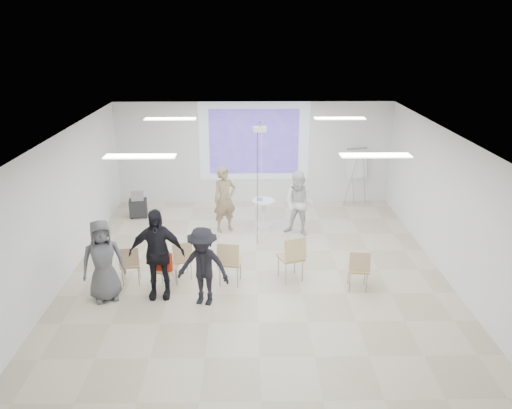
{
  "coord_description": "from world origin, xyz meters",
  "views": [
    {
      "loc": [
        -0.17,
        -9.73,
        5.09
      ],
      "look_at": [
        0.0,
        0.8,
        1.25
      ],
      "focal_mm": 35.0,
      "sensor_mm": 36.0,
      "label": 1
    }
  ],
  "objects_px": {
    "chair_left_mid": "(163,267)",
    "chair_right_far": "(359,267)",
    "laptop": "(181,257)",
    "chair_far_left": "(130,262)",
    "chair_left_inner": "(182,257)",
    "flipchart_easel": "(357,163)",
    "player_right": "(299,201)",
    "chair_right_inner": "(292,255)",
    "av_cart": "(138,206)",
    "pedestal_table": "(263,211)",
    "audience_mid": "(203,261)",
    "player_left": "(225,195)",
    "audience_outer": "(102,256)",
    "chair_center": "(229,260)",
    "audience_left": "(156,247)"
  },
  "relations": [
    {
      "from": "audience_left",
      "to": "audience_outer",
      "type": "distance_m",
      "value": 1.03
    },
    {
      "from": "audience_left",
      "to": "chair_right_inner",
      "type": "bearing_deg",
      "value": 11.08
    },
    {
      "from": "chair_left_mid",
      "to": "chair_center",
      "type": "height_order",
      "value": "chair_center"
    },
    {
      "from": "pedestal_table",
      "to": "av_cart",
      "type": "relative_size",
      "value": 1.06
    },
    {
      "from": "player_left",
      "to": "player_right",
      "type": "height_order",
      "value": "player_left"
    },
    {
      "from": "chair_right_inner",
      "to": "av_cart",
      "type": "height_order",
      "value": "chair_right_inner"
    },
    {
      "from": "audience_left",
      "to": "av_cart",
      "type": "xyz_separation_m",
      "value": [
        -1.29,
        4.31,
        -0.72
      ]
    },
    {
      "from": "player_right",
      "to": "av_cart",
      "type": "relative_size",
      "value": 2.55
    },
    {
      "from": "chair_left_inner",
      "to": "audience_left",
      "type": "distance_m",
      "value": 0.94
    },
    {
      "from": "audience_left",
      "to": "chair_center",
      "type": "bearing_deg",
      "value": 16.12
    },
    {
      "from": "chair_left_inner",
      "to": "av_cart",
      "type": "relative_size",
      "value": 1.22
    },
    {
      "from": "audience_outer",
      "to": "flipchart_easel",
      "type": "relative_size",
      "value": 1.06
    },
    {
      "from": "player_right",
      "to": "audience_left",
      "type": "distance_m",
      "value": 4.3
    },
    {
      "from": "player_left",
      "to": "player_right",
      "type": "relative_size",
      "value": 1.07
    },
    {
      "from": "audience_mid",
      "to": "flipchart_easel",
      "type": "xyz_separation_m",
      "value": [
        4.0,
        5.45,
        0.39
      ]
    },
    {
      "from": "chair_right_inner",
      "to": "chair_right_far",
      "type": "xyz_separation_m",
      "value": [
        1.29,
        -0.41,
        -0.07
      ]
    },
    {
      "from": "chair_far_left",
      "to": "audience_outer",
      "type": "bearing_deg",
      "value": -130.54
    },
    {
      "from": "chair_left_mid",
      "to": "audience_left",
      "type": "bearing_deg",
      "value": -89.57
    },
    {
      "from": "flipchart_easel",
      "to": "av_cart",
      "type": "bearing_deg",
      "value": 170.5
    },
    {
      "from": "audience_outer",
      "to": "av_cart",
      "type": "height_order",
      "value": "audience_outer"
    },
    {
      "from": "player_right",
      "to": "chair_right_inner",
      "type": "bearing_deg",
      "value": -74.79
    },
    {
      "from": "player_right",
      "to": "audience_left",
      "type": "bearing_deg",
      "value": -111.35
    },
    {
      "from": "chair_left_mid",
      "to": "chair_center",
      "type": "xyz_separation_m",
      "value": [
        1.31,
        0.22,
        0.05
      ]
    },
    {
      "from": "chair_left_mid",
      "to": "player_right",
      "type": "bearing_deg",
      "value": 61.05
    },
    {
      "from": "player_right",
      "to": "chair_right_inner",
      "type": "height_order",
      "value": "player_right"
    },
    {
      "from": "player_right",
      "to": "chair_right_inner",
      "type": "distance_m",
      "value": 2.51
    },
    {
      "from": "pedestal_table",
      "to": "flipchart_easel",
      "type": "bearing_deg",
      "value": 30.43
    },
    {
      "from": "player_right",
      "to": "chair_left_mid",
      "type": "distance_m",
      "value": 4.12
    },
    {
      "from": "chair_right_inner",
      "to": "chair_left_inner",
      "type": "bearing_deg",
      "value": 157.25
    },
    {
      "from": "flipchart_easel",
      "to": "chair_center",
      "type": "bearing_deg",
      "value": -144.01
    },
    {
      "from": "chair_left_inner",
      "to": "chair_left_mid",
      "type": "bearing_deg",
      "value": -144.27
    },
    {
      "from": "laptop",
      "to": "chair_far_left",
      "type": "bearing_deg",
      "value": -5.21
    },
    {
      "from": "chair_far_left",
      "to": "audience_outer",
      "type": "height_order",
      "value": "audience_outer"
    },
    {
      "from": "pedestal_table",
      "to": "audience_outer",
      "type": "distance_m",
      "value": 4.86
    },
    {
      "from": "player_left",
      "to": "chair_left_mid",
      "type": "bearing_deg",
      "value": -136.13
    },
    {
      "from": "pedestal_table",
      "to": "audience_mid",
      "type": "xyz_separation_m",
      "value": [
        -1.25,
        -3.84,
        0.47
      ]
    },
    {
      "from": "player_right",
      "to": "chair_center",
      "type": "xyz_separation_m",
      "value": [
        -1.67,
        -2.61,
        -0.33
      ]
    },
    {
      "from": "chair_left_inner",
      "to": "audience_mid",
      "type": "height_order",
      "value": "audience_mid"
    },
    {
      "from": "flipchart_easel",
      "to": "chair_right_inner",
      "type": "bearing_deg",
      "value": -133.26
    },
    {
      "from": "chair_far_left",
      "to": "audience_outer",
      "type": "xyz_separation_m",
      "value": [
        -0.36,
        -0.57,
        0.42
      ]
    },
    {
      "from": "chair_far_left",
      "to": "chair_left_inner",
      "type": "height_order",
      "value": "chair_left_inner"
    },
    {
      "from": "player_left",
      "to": "laptop",
      "type": "height_order",
      "value": "player_left"
    },
    {
      "from": "player_left",
      "to": "audience_left",
      "type": "relative_size",
      "value": 0.92
    },
    {
      "from": "player_right",
      "to": "chair_right_far",
      "type": "relative_size",
      "value": 2.05
    },
    {
      "from": "player_right",
      "to": "av_cart",
      "type": "height_order",
      "value": "player_right"
    },
    {
      "from": "chair_right_inner",
      "to": "chair_right_far",
      "type": "relative_size",
      "value": 1.14
    },
    {
      "from": "player_right",
      "to": "audience_mid",
      "type": "xyz_separation_m",
      "value": [
        -2.13,
        -3.32,
        -0.02
      ]
    },
    {
      "from": "chair_left_inner",
      "to": "flipchart_easel",
      "type": "bearing_deg",
      "value": 24.37
    },
    {
      "from": "chair_left_inner",
      "to": "audience_left",
      "type": "height_order",
      "value": "audience_left"
    },
    {
      "from": "chair_left_mid",
      "to": "chair_right_far",
      "type": "height_order",
      "value": "chair_left_mid"
    }
  ]
}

